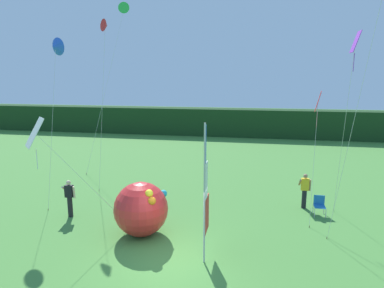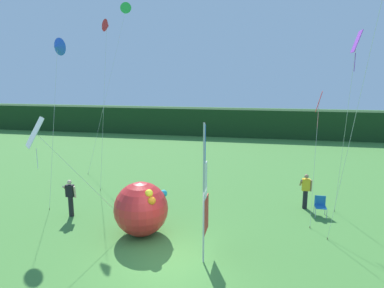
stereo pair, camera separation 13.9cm
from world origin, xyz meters
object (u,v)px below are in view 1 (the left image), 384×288
person_mid_field (70,197)px  banner_flag (206,195)px  inflatable_balloon (141,209)px  kite_blue_delta_0 (56,47)px  kite_white_diamond_4 (38,136)px  folding_chair (319,204)px  kite_red_delta_6 (105,27)px  person_near_banner (305,190)px  kite_purple_diamond_3 (354,53)px  kite_green_delta_5 (124,9)px  kite_red_diamond_1 (318,106)px

person_mid_field → banner_flag: bearing=-20.2°
inflatable_balloon → kite_blue_delta_0: 9.39m
person_mid_field → kite_white_diamond_4: 4.68m
folding_chair → kite_blue_delta_0: (-12.85, 0.31, 7.14)m
kite_red_delta_6 → person_near_banner: bearing=-10.3°
folding_chair → kite_blue_delta_0: bearing=178.6°
person_mid_field → kite_white_diamond_4: bearing=-73.9°
person_mid_field → inflatable_balloon: (3.76, -1.11, 0.18)m
inflatable_balloon → kite_white_diamond_4: 4.72m
person_near_banner → kite_purple_diamond_3: (1.26, -1.73, 6.20)m
banner_flag → folding_chair: size_ratio=5.39×
kite_white_diamond_4 → kite_green_delta_5: size_ratio=0.44×
folding_chair → kite_red_diamond_1: (-0.38, -0.06, 4.44)m
person_near_banner → kite_white_diamond_4: 11.90m
inflatable_balloon → person_near_banner: bearing=32.0°
person_near_banner → folding_chair: 1.02m
kite_red_diamond_1 → kite_red_delta_6: (-10.90, 2.75, 3.95)m
folding_chair → kite_red_delta_6: size_ratio=0.10×
person_mid_field → kite_purple_diamond_3: (11.73, 1.36, 6.20)m
kite_white_diamond_4 → kite_purple_diamond_3: bearing=22.5°
person_near_banner → kite_white_diamond_4: bearing=-147.0°
folding_chair → kite_purple_diamond_3: size_ratio=0.11×
kite_red_diamond_1 → kite_red_delta_6: bearing=165.8°
kite_blue_delta_0 → kite_red_diamond_1: bearing=-1.7°
banner_flag → kite_purple_diamond_3: bearing=36.0°
kite_purple_diamond_3 → kite_red_delta_6: (-11.95, 3.68, 1.80)m
folding_chair → kite_green_delta_5: kite_green_delta_5 is taller
banner_flag → kite_red_delta_6: kite_red_delta_6 is taller
kite_red_diamond_1 → kite_green_delta_5: (-11.71, 7.62, 5.74)m
kite_red_diamond_1 → kite_green_delta_5: bearing=147.0°
banner_flag → folding_chair: banner_flag is taller
folding_chair → kite_red_delta_6: bearing=166.6°
kite_purple_diamond_3 → kite_green_delta_5: kite_green_delta_5 is taller
kite_red_delta_6 → kite_red_diamond_1: bearing=-14.2°
inflatable_balloon → kite_blue_delta_0: (-5.55, 3.76, 6.57)m
kite_blue_delta_0 → kite_purple_diamond_3: (13.52, -1.29, -0.55)m
kite_red_diamond_1 → kite_white_diamond_4: size_ratio=1.15×
person_mid_field → person_near_banner: bearing=16.5°
person_mid_field → kite_red_diamond_1: bearing=12.1°
person_near_banner → folding_chair: person_near_banner is taller
kite_green_delta_5 → kite_red_delta_6: 5.25m
banner_flag → person_near_banner: 6.91m
person_near_banner → kite_green_delta_5: 16.58m
banner_flag → kite_red_delta_6: 12.03m
folding_chair → kite_green_delta_5: (-12.09, 7.56, 10.19)m
person_near_banner → kite_green_delta_5: size_ratio=0.15×
kite_red_diamond_1 → kite_white_diamond_4: 11.20m
kite_green_delta_5 → kite_white_diamond_4: bearing=-81.5°
person_mid_field → kite_white_diamond_4: size_ratio=0.35×
person_mid_field → inflatable_balloon: 3.92m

